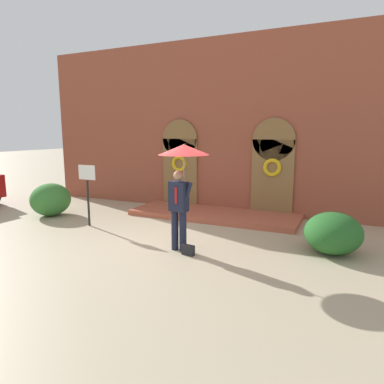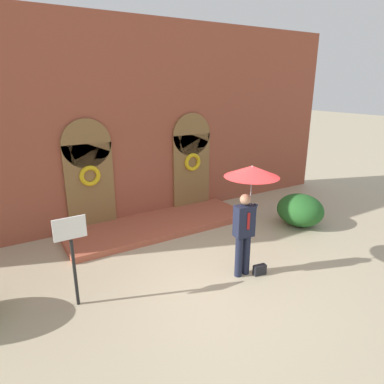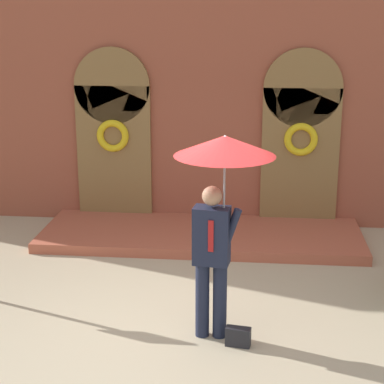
% 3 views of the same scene
% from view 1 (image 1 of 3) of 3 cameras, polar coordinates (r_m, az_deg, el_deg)
% --- Properties ---
extents(ground_plane, '(80.00, 80.00, 0.00)m').
position_cam_1_polar(ground_plane, '(8.09, -4.24, -8.95)').
color(ground_plane, tan).
extents(building_facade, '(14.00, 2.30, 5.60)m').
position_cam_1_polar(building_facade, '(11.47, 5.79, 10.18)').
color(building_facade, brown).
rests_on(building_facade, ground).
extents(person_with_umbrella, '(1.10, 1.10, 2.36)m').
position_cam_1_polar(person_with_umbrella, '(7.35, -1.59, 4.45)').
color(person_with_umbrella, '#191E33').
rests_on(person_with_umbrella, ground).
extents(handbag, '(0.29, 0.16, 0.22)m').
position_cam_1_polar(handbag, '(7.47, -0.65, -9.65)').
color(handbag, black).
rests_on(handbag, ground).
extents(sign_post, '(0.56, 0.06, 1.72)m').
position_cam_1_polar(sign_post, '(9.95, -17.03, 1.09)').
color(sign_post, black).
rests_on(sign_post, ground).
extents(shrub_left, '(1.16, 1.29, 1.03)m').
position_cam_1_polar(shrub_left, '(11.74, -22.48, -1.16)').
color(shrub_left, '#387A33').
rests_on(shrub_left, ground).
extents(shrub_right, '(1.23, 1.35, 0.90)m').
position_cam_1_polar(shrub_right, '(8.11, 22.46, -6.32)').
color(shrub_right, '#235B23').
rests_on(shrub_right, ground).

